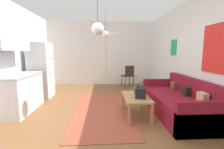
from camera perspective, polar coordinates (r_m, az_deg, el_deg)
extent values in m
cube|color=brown|center=(3.52, -4.87, -16.22)|extent=(5.06, 7.71, 0.10)
cube|color=white|center=(6.81, -4.19, 7.75)|extent=(4.66, 0.10, 2.70)
cube|color=white|center=(6.76, -4.12, 5.33)|extent=(0.45, 0.02, 2.13)
cube|color=white|center=(6.77, -0.12, 5.35)|extent=(0.45, 0.02, 2.13)
cube|color=white|center=(6.79, -2.17, 14.59)|extent=(1.00, 0.03, 0.06)
cube|color=silver|center=(3.87, 31.07, 6.20)|extent=(0.10, 7.31, 2.70)
cube|color=red|center=(3.54, 33.74, 7.90)|extent=(0.02, 0.74, 0.92)
cube|color=green|center=(5.08, 21.60, 9.17)|extent=(0.02, 0.34, 0.46)
cube|color=red|center=(4.70, -33.67, 11.80)|extent=(0.02, 0.32, 0.40)
cube|color=#9E4733|center=(3.91, -3.36, -12.76)|extent=(1.33, 2.89, 0.01)
cube|color=maroon|center=(3.91, 21.94, -10.17)|extent=(0.94, 2.15, 0.43)
cube|color=maroon|center=(4.04, 27.23, -7.04)|extent=(0.15, 2.15, 0.81)
cube|color=maroon|center=(3.04, 30.43, -14.03)|extent=(0.94, 0.11, 0.62)
cube|color=maroon|center=(4.79, 16.82, -5.33)|extent=(0.94, 0.11, 0.62)
cube|color=tan|center=(3.44, 30.22, -7.57)|extent=(0.14, 0.23, 0.23)
cube|color=black|center=(3.95, 25.47, -5.54)|extent=(0.13, 0.19, 0.19)
cube|color=brown|center=(4.49, 21.71, -3.77)|extent=(0.15, 0.19, 0.19)
cube|color=#B27F4C|center=(3.51, 8.77, -8.04)|extent=(0.53, 0.97, 0.04)
cube|color=#B27F4C|center=(3.13, 6.24, -14.38)|extent=(0.05, 0.05, 0.41)
cube|color=#B27F4C|center=(3.24, 14.41, -13.85)|extent=(0.05, 0.05, 0.41)
cube|color=#B27F4C|center=(3.96, 4.10, -9.44)|extent=(0.05, 0.05, 0.41)
cube|color=#B27F4C|center=(4.04, 10.55, -9.20)|extent=(0.05, 0.05, 0.41)
cylinder|color=#47704C|center=(3.69, 8.66, -5.59)|extent=(0.09, 0.09, 0.17)
cylinder|color=#477F42|center=(3.65, 8.72, -2.60)|extent=(0.01, 0.01, 0.22)
cube|color=black|center=(3.40, 10.48, -6.44)|extent=(0.29, 0.34, 0.22)
torus|color=#512319|center=(3.37, 10.54, -4.31)|extent=(0.19, 0.01, 0.19)
cube|color=white|center=(5.29, -24.51, 1.40)|extent=(0.59, 0.66, 1.69)
cube|color=#4C4C51|center=(5.16, -21.63, 5.38)|extent=(0.01, 0.63, 0.01)
cylinder|color=#B7BABF|center=(4.98, -22.24, 7.60)|extent=(0.02, 0.02, 0.24)
cylinder|color=#B7BABF|center=(5.00, -21.92, 1.79)|extent=(0.02, 0.02, 0.37)
cube|color=silver|center=(4.32, -30.46, -6.03)|extent=(0.57, 1.29, 0.85)
cube|color=#B7BABF|center=(4.24, -30.89, -0.22)|extent=(0.60, 1.32, 0.03)
cube|color=#999BA0|center=(4.20, -31.22, -0.94)|extent=(0.36, 0.40, 0.10)
cylinder|color=#B7BABF|center=(4.29, -34.06, 1.17)|extent=(0.02, 0.02, 0.20)
cube|color=silver|center=(4.28, -33.33, 11.65)|extent=(0.32, 1.16, 0.65)
cylinder|color=#382619|center=(6.60, 6.42, -2.14)|extent=(0.03, 0.03, 0.45)
cylinder|color=#382619|center=(6.45, 3.55, -2.34)|extent=(0.03, 0.03, 0.45)
cylinder|color=#382619|center=(6.30, 7.80, -2.66)|extent=(0.03, 0.03, 0.45)
cylinder|color=#382619|center=(6.14, 4.82, -2.89)|extent=(0.03, 0.03, 0.45)
cube|color=#382619|center=(6.33, 5.68, -0.43)|extent=(0.52, 0.50, 0.04)
cube|color=#382619|center=(6.14, 6.43, 1.29)|extent=(0.37, 0.14, 0.41)
cylinder|color=black|center=(3.43, -5.28, 24.16)|extent=(0.01, 0.01, 0.70)
sphere|color=white|center=(3.33, -5.17, 16.29)|extent=(0.25, 0.25, 0.25)
cylinder|color=black|center=(5.44, -2.48, 18.78)|extent=(0.01, 0.01, 0.59)
sphere|color=white|center=(5.38, -2.45, 14.58)|extent=(0.21, 0.21, 0.21)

